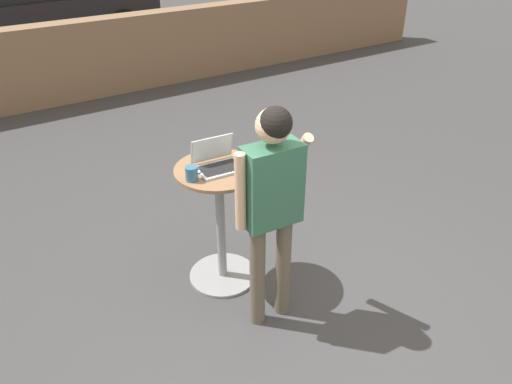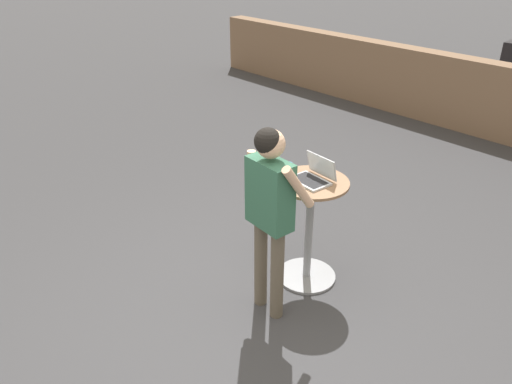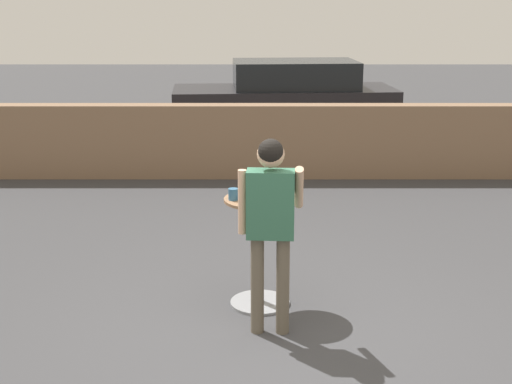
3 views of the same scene
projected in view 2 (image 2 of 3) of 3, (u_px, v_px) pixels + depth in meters
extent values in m
plane|color=#3D3D3F|center=(248.00, 328.00, 4.11)|extent=(50.00, 50.00, 0.00)
cylinder|color=gray|center=(306.00, 275.00, 4.71)|extent=(0.55, 0.55, 0.03)
cylinder|color=gray|center=(309.00, 231.00, 4.48)|extent=(0.07, 0.07, 0.96)
cylinder|color=#8C6647|center=(312.00, 182.00, 4.25)|extent=(0.65, 0.65, 0.02)
cube|color=#B7BABF|center=(309.00, 181.00, 4.22)|extent=(0.34, 0.25, 0.02)
cube|color=black|center=(310.00, 180.00, 4.22)|extent=(0.30, 0.20, 0.00)
cube|color=#B7BABF|center=(322.00, 166.00, 4.25)|extent=(0.33, 0.08, 0.19)
cube|color=white|center=(321.00, 166.00, 4.24)|extent=(0.30, 0.07, 0.17)
cylinder|color=#336084|center=(288.00, 169.00, 4.34)|extent=(0.09, 0.09, 0.10)
torus|color=#336084|center=(293.00, 171.00, 4.30)|extent=(0.05, 0.01, 0.05)
cylinder|color=brown|center=(261.00, 263.00, 4.20)|extent=(0.11, 0.11, 0.85)
cylinder|color=brown|center=(277.00, 275.00, 4.06)|extent=(0.11, 0.11, 0.85)
cube|color=#33664C|center=(270.00, 194.00, 3.80)|extent=(0.40, 0.22, 0.56)
sphere|color=#DBAD89|center=(271.00, 144.00, 3.61)|extent=(0.22, 0.22, 0.22)
sphere|color=black|center=(268.00, 141.00, 3.58)|extent=(0.20, 0.20, 0.20)
cylinder|color=#DBAD89|center=(252.00, 182.00, 3.95)|extent=(0.07, 0.07, 0.53)
cylinder|color=#DBAD89|center=(298.00, 188.00, 3.63)|extent=(0.09, 0.32, 0.41)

